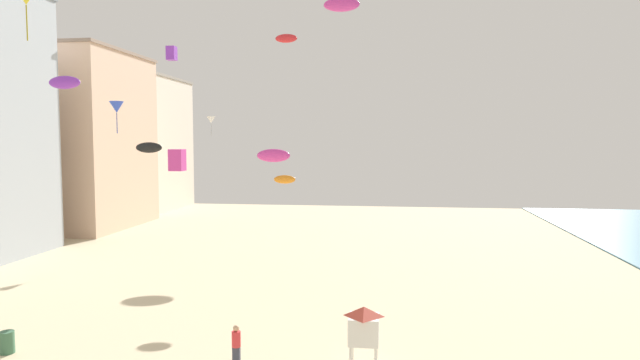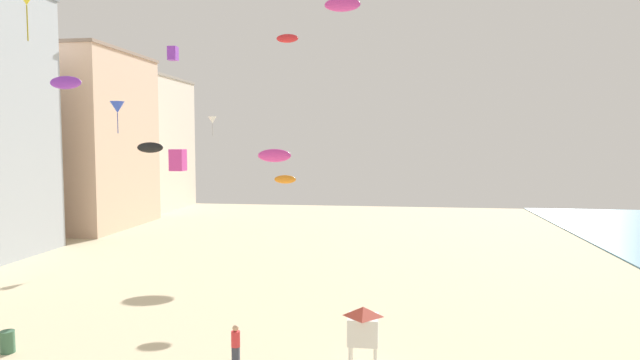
{
  "view_description": "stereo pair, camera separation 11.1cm",
  "coord_description": "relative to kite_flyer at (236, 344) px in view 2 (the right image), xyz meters",
  "views": [
    {
      "loc": [
        6.98,
        -10.71,
        8.61
      ],
      "look_at": [
        3.63,
        14.6,
        6.75
      ],
      "focal_mm": 30.17,
      "sensor_mm": 36.0,
      "label": 1
    },
    {
      "loc": [
        7.09,
        -10.7,
        8.61
      ],
      "look_at": [
        3.63,
        14.6,
        6.75
      ],
      "focal_mm": 30.17,
      "sensor_mm": 36.0,
      "label": 2
    }
  ],
  "objects": [
    {
      "name": "kite_magenta_parafoil_3",
      "position": [
        2.21,
        19.24,
        17.3
      ],
      "size": [
        2.56,
        0.71,
        0.99
      ],
      "color": "#DB3D9E"
    },
    {
      "name": "kite_purple_box",
      "position": [
        -13.96,
        27.64,
        15.58
      ],
      "size": [
        0.79,
        0.79,
        1.24
      ],
      "color": "purple"
    },
    {
      "name": "kite_flyer",
      "position": [
        0.0,
        0.0,
        0.0
      ],
      "size": [
        0.34,
        0.34,
        1.64
      ],
      "rotation": [
        0.0,
        0.0,
        0.68
      ],
      "color": "#383D4C",
      "rests_on": "ground"
    },
    {
      "name": "kite_blue_delta",
      "position": [
        -10.08,
        10.29,
        9.65
      ],
      "size": [
        0.82,
        0.82,
        1.86
      ],
      "color": "blue"
    },
    {
      "name": "kite_magenta_box",
      "position": [
        -6.87,
        11.3,
        6.55
      ],
      "size": [
        0.82,
        0.82,
        1.29
      ],
      "color": "#DB3D9E"
    },
    {
      "name": "kite_black_parafoil_2",
      "position": [
        -13.98,
        22.66,
        7.15
      ],
      "size": [
        2.25,
        0.63,
        0.88
      ],
      "color": "black"
    },
    {
      "name": "lifeguard_stand",
      "position": [
        4.83,
        0.02,
        0.92
      ],
      "size": [
        1.1,
        1.1,
        2.55
      ],
      "rotation": [
        0.0,
        0.0,
        0.31
      ],
      "color": "white",
      "rests_on": "ground"
    },
    {
      "name": "boardwalk_hotel_far",
      "position": [
        -26.56,
        45.24,
        7.35
      ],
      "size": [
        11.26,
        12.3,
        16.52
      ],
      "color": "silver",
      "rests_on": "ground"
    },
    {
      "name": "boardwalk_hotel_mid",
      "position": [
        -26.56,
        30.79,
        7.78
      ],
      "size": [
        13.74,
        13.21,
        17.39
      ],
      "color": "beige",
      "rests_on": "ground"
    },
    {
      "name": "kite_white_delta",
      "position": [
        -10.8,
        28.94,
        9.63
      ],
      "size": [
        0.79,
        0.79,
        1.78
      ],
      "color": "white"
    },
    {
      "name": "kite_magenta_parafoil_2",
      "position": [
        -3.27,
        21.5,
        6.56
      ],
      "size": [
        2.62,
        0.73,
        1.02
      ],
      "color": "#DB3D9E"
    },
    {
      "name": "kite_red_parafoil",
      "position": [
        -3.48,
        27.93,
        16.71
      ],
      "size": [
        1.96,
        0.55,
        0.76
      ],
      "color": "red"
    },
    {
      "name": "beach_trash_bin",
      "position": [
        -9.62,
        0.1,
        -0.47
      ],
      "size": [
        0.56,
        0.56,
        0.9
      ],
      "primitive_type": "cylinder",
      "color": "#3D6B4C",
      "rests_on": "ground"
    },
    {
      "name": "kite_orange_parafoil",
      "position": [
        -0.72,
        13.08,
        5.33
      ],
      "size": [
        1.35,
        0.38,
        0.53
      ],
      "color": "orange"
    },
    {
      "name": "kite_purple_parafoil",
      "position": [
        -13.9,
        11.25,
        11.23
      ],
      "size": [
        2.04,
        0.57,
        0.79
      ],
      "color": "purple"
    }
  ]
}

